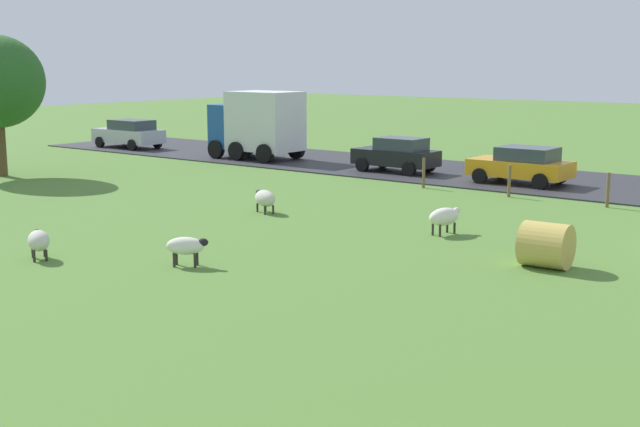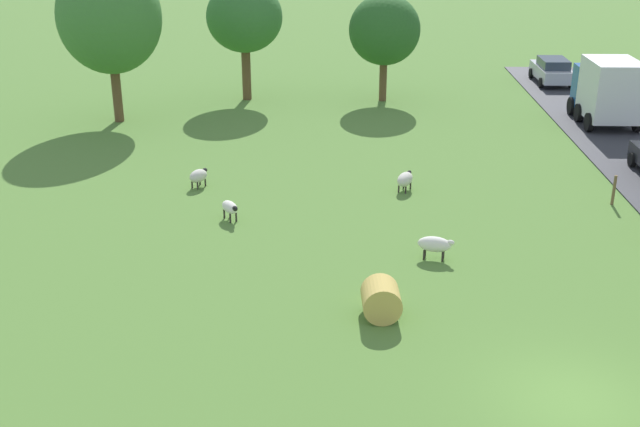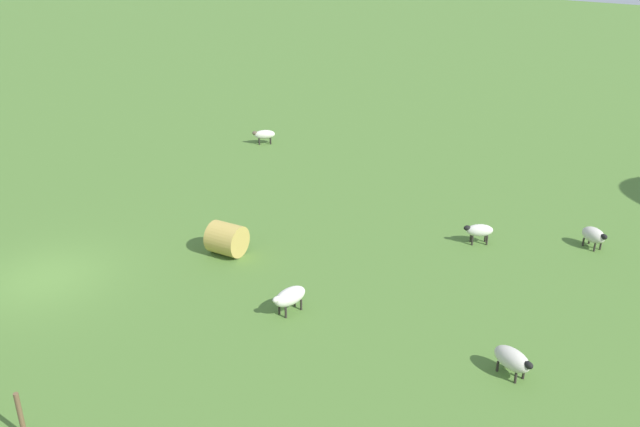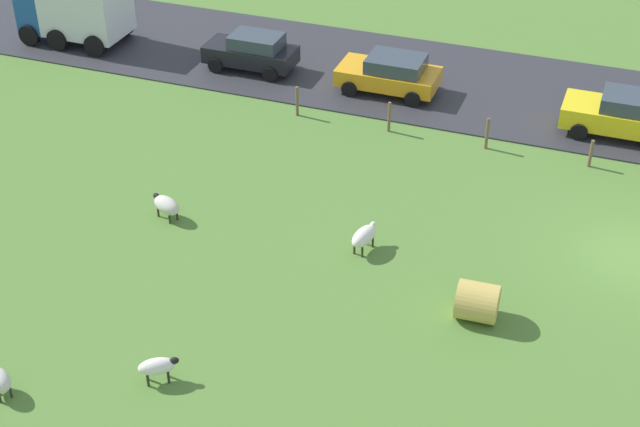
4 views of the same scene
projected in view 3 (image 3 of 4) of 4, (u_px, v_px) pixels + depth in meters
name	position (u px, v px, depth m)	size (l,w,h in m)	color
ground_plane	(45.00, 278.00, 22.80)	(160.00, 160.00, 0.00)	#517A33
sheep_0	(479.00, 231.00, 24.91)	(0.91, 1.07, 0.75)	silver
sheep_1	(264.00, 135.00, 35.18)	(1.04, 1.09, 0.72)	silver
sheep_2	(594.00, 235.00, 24.61)	(0.93, 1.08, 0.77)	beige
sheep_3	(512.00, 359.00, 17.96)	(0.95, 1.25, 0.78)	beige
sheep_5	(290.00, 297.00, 20.72)	(1.29, 0.78, 0.81)	silver
hay_bale_0	(227.00, 239.00, 24.17)	(1.14, 1.14, 1.16)	tan
fence_post_3	(20.00, 415.00, 15.83)	(0.12, 0.12, 1.24)	brown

